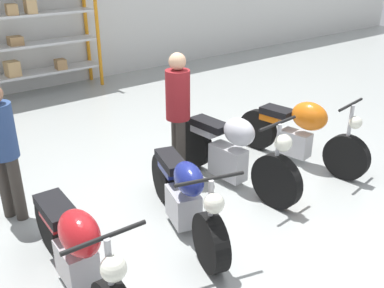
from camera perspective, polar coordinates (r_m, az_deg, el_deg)
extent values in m
plane|color=#9EA3A0|center=(5.24, 2.79, -8.41)|extent=(30.00, 30.00, 0.00)
cube|color=silver|center=(10.02, -22.54, 16.56)|extent=(30.00, 0.08, 3.60)
cylinder|color=orange|center=(10.05, -12.53, 15.13)|extent=(0.08, 0.08, 2.68)
cylinder|color=orange|center=(10.54, -13.96, 15.39)|extent=(0.08, 0.08, 2.68)
cube|color=silver|center=(9.90, -20.73, 8.76)|extent=(3.05, 0.55, 0.05)
cube|color=silver|center=(9.77, -21.26, 12.18)|extent=(3.05, 0.55, 0.05)
cube|color=silver|center=(9.68, -21.81, 15.68)|extent=(3.05, 0.55, 0.05)
cube|color=#A87F51|center=(9.97, -17.11, 10.14)|extent=(0.23, 0.25, 0.21)
cube|color=tan|center=(9.47, -22.91, 16.18)|extent=(0.22, 0.23, 0.21)
cube|color=tan|center=(9.61, -20.76, 16.85)|extent=(0.22, 0.29, 0.30)
cube|color=tan|center=(9.70, -22.83, 9.23)|extent=(0.28, 0.29, 0.31)
cube|color=#A87F51|center=(9.69, -22.49, 12.59)|extent=(0.28, 0.28, 0.18)
cylinder|color=black|center=(4.66, -18.25, -10.19)|extent=(0.19, 0.57, 0.56)
cube|color=#ADADB2|center=(4.15, -15.09, -14.99)|extent=(0.30, 0.44, 0.36)
ellipsoid|color=#B2191E|center=(3.77, -14.80, -11.40)|extent=(0.35, 0.54, 0.38)
cube|color=black|center=(4.26, -17.65, -8.19)|extent=(0.30, 0.60, 0.10)
cube|color=#B2191E|center=(4.32, -17.57, -9.09)|extent=(0.25, 0.42, 0.12)
cylinder|color=#ADADB2|center=(3.37, -10.80, -17.03)|extent=(0.05, 0.05, 0.68)
sphere|color=silver|center=(3.23, -10.42, -16.02)|extent=(0.20, 0.20, 0.20)
cylinder|color=black|center=(3.18, -11.53, -12.08)|extent=(0.66, 0.07, 0.04)
cylinder|color=black|center=(4.18, 2.52, -12.94)|extent=(0.33, 0.61, 0.59)
cylinder|color=black|center=(5.28, -3.66, -4.42)|extent=(0.33, 0.61, 0.59)
cube|color=#ADADB2|center=(4.77, -1.18, -8.19)|extent=(0.40, 0.51, 0.37)
ellipsoid|color=navy|center=(4.42, -0.45, -4.64)|extent=(0.42, 0.57, 0.33)
cube|color=black|center=(4.90, -2.80, -2.25)|extent=(0.39, 0.61, 0.10)
cube|color=navy|center=(4.96, -2.85, -3.09)|extent=(0.31, 0.44, 0.12)
cylinder|color=#ADADB2|center=(4.01, 2.48, -9.01)|extent=(0.06, 0.06, 0.66)
sphere|color=silver|center=(3.88, 2.94, -7.92)|extent=(0.19, 0.19, 0.19)
cylinder|color=black|center=(3.86, 2.39, -4.69)|extent=(0.66, 0.24, 0.04)
cylinder|color=black|center=(5.19, 11.16, -4.89)|extent=(0.16, 0.68, 0.68)
cylinder|color=black|center=(6.07, 0.11, 0.06)|extent=(0.16, 0.68, 0.68)
cube|color=#ADADB2|center=(5.64, 4.81, -2.38)|extent=(0.26, 0.52, 0.43)
ellipsoid|color=#B7B7BF|center=(5.34, 6.30, 1.62)|extent=(0.32, 0.46, 0.35)
cube|color=black|center=(5.70, 2.36, 2.64)|extent=(0.28, 0.58, 0.10)
cube|color=#B7B7BF|center=(5.78, 1.83, 2.01)|extent=(0.23, 0.40, 0.12)
cylinder|color=#ADADB2|center=(5.04, 11.30, -1.22)|extent=(0.05, 0.05, 0.72)
sphere|color=silver|center=(4.94, 12.08, 0.15)|extent=(0.20, 0.20, 0.20)
cylinder|color=black|center=(4.91, 11.36, 2.70)|extent=(0.64, 0.07, 0.04)
cylinder|color=black|center=(6.09, 19.86, -1.67)|extent=(0.21, 0.64, 0.63)
cylinder|color=black|center=(6.71, 8.75, 1.94)|extent=(0.21, 0.64, 0.63)
cube|color=#ADADB2|center=(6.40, 13.62, 0.09)|extent=(0.28, 0.45, 0.36)
ellipsoid|color=orange|center=(6.16, 15.39, 3.59)|extent=(0.40, 0.57, 0.40)
cube|color=black|center=(6.42, 11.31, 4.26)|extent=(0.34, 0.50, 0.10)
cube|color=orange|center=(6.48, 10.72, 3.67)|extent=(0.28, 0.36, 0.12)
cylinder|color=#ADADB2|center=(5.96, 20.18, 1.56)|extent=(0.06, 0.06, 0.73)
sphere|color=silver|center=(5.88, 20.99, 2.69)|extent=(0.17, 0.17, 0.17)
cylinder|color=black|center=(5.85, 20.42, 4.95)|extent=(0.63, 0.12, 0.04)
cylinder|color=#38332D|center=(5.34, -23.70, -5.17)|extent=(0.13, 0.13, 0.77)
cylinder|color=#38332D|center=(5.22, -22.26, -5.58)|extent=(0.13, 0.13, 0.77)
cylinder|color=navy|center=(5.00, -24.25, 1.58)|extent=(0.44, 0.44, 0.61)
cylinder|color=#38332D|center=(5.88, -2.11, -0.04)|extent=(0.13, 0.13, 0.82)
cylinder|color=#38332D|center=(5.73, -1.50, -0.72)|extent=(0.13, 0.13, 0.82)
cylinder|color=maroon|center=(5.54, -1.91, 6.56)|extent=(0.40, 0.40, 0.65)
sphere|color=tan|center=(5.42, -1.97, 10.95)|extent=(0.22, 0.22, 0.22)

